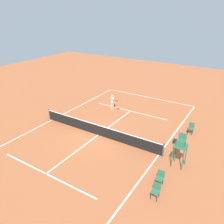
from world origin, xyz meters
name	(u,v)px	position (x,y,z in m)	size (l,w,h in m)	color
ground_plane	(98,135)	(0.00, 0.00, 0.00)	(60.00, 60.00, 0.00)	#B76038
court_lines	(98,135)	(0.00, 0.00, 0.00)	(10.82, 21.11, 0.01)	white
tennis_net	(98,130)	(0.00, 0.00, 0.50)	(11.42, 0.10, 1.07)	#4C4C51
player_serving	(113,101)	(1.78, -5.15, 0.97)	(1.17, 0.90, 1.64)	beige
tennis_ball	(108,111)	(1.89, -4.40, 0.03)	(0.07, 0.07, 0.07)	#CCE033
umpire_chair	(181,145)	(-6.90, 0.47, 1.61)	(0.80, 0.80, 2.41)	#2D6B4C
courtside_chair_near	(156,190)	(-6.69, 3.94, 0.53)	(0.44, 0.46, 0.95)	#262626
courtside_chair_mid	(191,128)	(-6.47, -4.39, 0.53)	(0.44, 0.46, 0.95)	#262626
courtside_chair_far	(160,177)	(-6.50, 2.83, 0.53)	(0.44, 0.46, 0.95)	#262626
equipment_bag	(178,142)	(-6.08, -2.19, 0.15)	(0.76, 0.32, 0.30)	black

